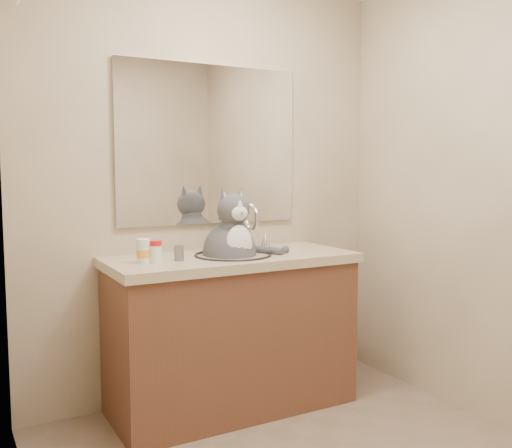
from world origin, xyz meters
The scene contains 8 objects.
room centered at (0.00, 0.00, 1.20)m, with size 2.22×2.52×2.42m.
vanity centered at (0.00, 0.96, 0.44)m, with size 1.34×0.59×1.12m.
mirror centered at (0.00, 1.24, 1.45)m, with size 1.10×0.02×0.90m, color white.
shower_curtain centered at (-1.05, 0.10, 1.03)m, with size 0.02×1.30×1.93m.
cat centered at (0.00, 0.97, 0.88)m, with size 0.42×0.33×0.58m.
pill_bottle_redcap centered at (-0.44, 0.92, 0.91)m, with size 0.07×0.07×0.11m.
pill_bottle_orange centered at (-0.50, 0.94, 0.91)m, with size 0.08×0.08×0.12m.
grey_canister centered at (-0.32, 0.92, 0.89)m, with size 0.06×0.06×0.08m.
Camera 1 is at (-1.36, -1.76, 1.32)m, focal length 40.00 mm.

